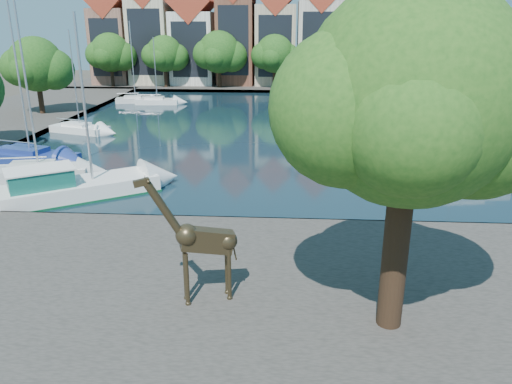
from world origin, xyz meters
TOP-DOWN VIEW (x-y plane):
  - ground at (0.00, 0.00)m, footprint 160.00×160.00m
  - water_basin at (0.00, 24.00)m, footprint 38.00×50.00m
  - near_quay at (0.00, -7.00)m, footprint 50.00×14.00m
  - far_quay at (0.00, 56.00)m, footprint 60.00×16.00m
  - right_quay at (25.00, 24.00)m, footprint 14.00×52.00m
  - plane_tree at (7.62, -9.01)m, footprint 8.32×6.40m
  - townhouse_west_end at (-23.00, 55.99)m, footprint 5.44×9.18m
  - townhouse_west_mid at (-17.00, 55.99)m, footprint 5.94×9.18m
  - townhouse_west_inner at (-10.50, 55.99)m, footprint 6.43×9.18m
  - townhouse_center at (-4.00, 55.99)m, footprint 5.44×9.18m
  - townhouse_east_inner at (2.00, 55.99)m, footprint 5.94×9.18m
  - townhouse_east_mid at (8.50, 55.99)m, footprint 6.43×9.18m
  - townhouse_east_end at (15.00, 55.99)m, footprint 5.44×9.18m
  - far_tree_far_west at (-21.90, 50.49)m, footprint 7.28×5.60m
  - far_tree_west at (-13.91, 50.49)m, footprint 6.76×5.20m
  - far_tree_mid_west at (-5.89, 50.49)m, footprint 7.80×6.00m
  - far_tree_mid_east at (2.10, 50.49)m, footprint 7.02×5.40m
  - far_tree_east at (10.11, 50.49)m, footprint 7.54×5.80m
  - far_tree_far_east at (18.09, 50.49)m, footprint 6.76×5.20m
  - side_tree_left_far at (-21.90, 27.99)m, footprint 7.28×5.60m
  - giraffe_statue at (1.15, -7.95)m, footprint 3.21×1.36m
  - motorsailer at (-8.53, 3.13)m, footprint 9.50×7.60m
  - sailboat_left_a at (-12.00, 6.75)m, footprint 6.44×3.40m
  - sailboat_left_b at (-14.43, 10.42)m, footprint 7.43×4.37m
  - sailboat_left_c at (-15.00, 20.75)m, footprint 5.81×3.51m
  - sailboat_left_d at (-12.00, 37.31)m, footprint 5.23×2.12m
  - sailboat_left_e at (-15.00, 38.22)m, footprint 4.93×2.48m
  - sailboat_right_a at (14.50, 7.16)m, footprint 6.83×3.34m
  - sailboat_right_b at (12.00, 16.50)m, footprint 7.45×3.64m
  - sailboat_right_c at (12.00, 27.74)m, footprint 5.93×3.15m
  - sailboat_right_d at (12.00, 33.98)m, footprint 5.78×3.73m

SIDE VIEW (x-z plane):
  - ground at x=0.00m, z-range 0.00..0.00m
  - water_basin at x=0.00m, z-range 0.00..0.08m
  - near_quay at x=0.00m, z-range 0.00..0.50m
  - far_quay at x=0.00m, z-range 0.00..0.50m
  - right_quay at x=25.00m, z-range 0.00..0.50m
  - sailboat_left_d at x=-12.00m, z-range -3.39..4.49m
  - sailboat_left_c at x=-15.00m, z-range -3.96..5.08m
  - sailboat_left_e at x=-15.00m, z-range -4.26..5.45m
  - sailboat_right_b at x=12.00m, z-range -5.08..6.31m
  - sailboat_right_d at x=12.00m, z-range -4.15..5.39m
  - sailboat_right_a at x=14.50m, z-range -4.44..5.73m
  - sailboat_right_c at x=12.00m, z-range -4.40..5.77m
  - sailboat_left_a at x=-12.00m, z-range -5.17..6.61m
  - sailboat_left_b at x=-14.43m, z-range -5.97..7.41m
  - motorsailer at x=-8.53m, z-range -4.27..6.00m
  - giraffe_statue at x=1.15m, z-range 0.46..5.14m
  - far_tree_west at x=-13.91m, z-range 1.40..8.76m
  - far_tree_far_east at x=18.09m, z-range 1.40..8.76m
  - far_tree_mid_east at x=2.10m, z-range 1.37..8.89m
  - far_tree_far_west at x=-21.90m, z-range 1.34..9.02m
  - far_tree_east at x=10.11m, z-range 1.32..9.16m
  - far_tree_mid_west at x=-5.89m, z-range 1.29..9.29m
  - side_tree_left_far at x=-21.90m, z-range 1.44..9.32m
  - townhouse_east_end at x=15.00m, z-range -0.11..14.32m
  - townhouse_west_inner at x=-10.50m, z-range -0.22..14.92m
  - townhouse_west_end at x=-23.00m, z-range -0.11..14.83m
  - plane_tree at x=7.62m, z-range 2.36..12.98m
  - townhouse_east_inner at x=2.00m, z-range -0.16..15.63m
  - townhouse_east_mid at x=8.50m, z-range -0.22..16.43m
  - townhouse_west_mid at x=-17.00m, z-range -0.16..16.63m
  - townhouse_center at x=-4.00m, z-range -0.10..16.83m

